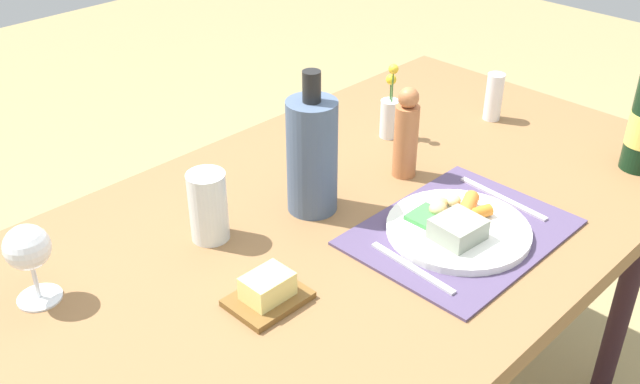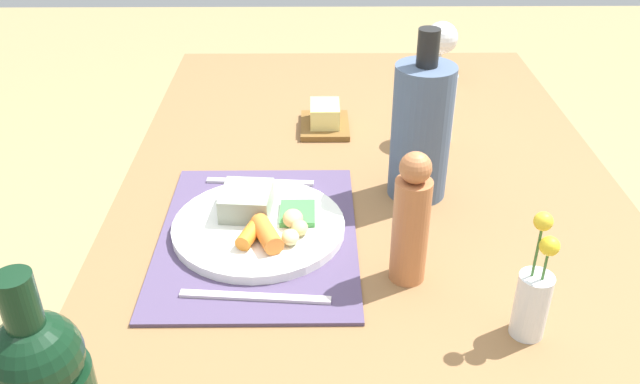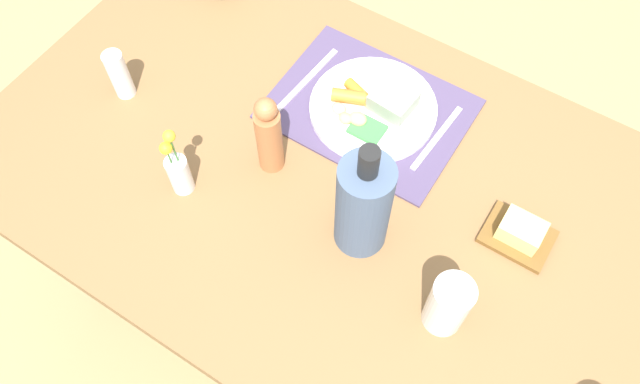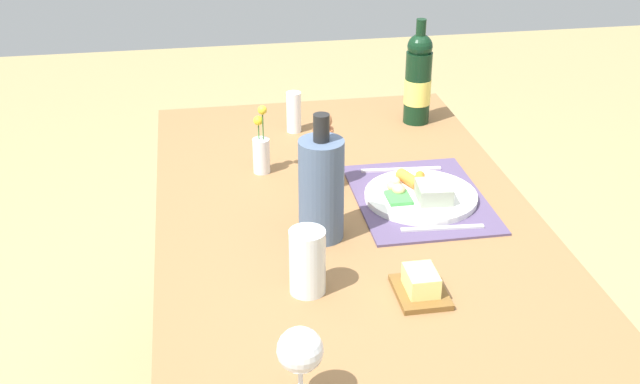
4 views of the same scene
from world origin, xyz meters
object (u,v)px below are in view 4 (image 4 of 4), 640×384
at_px(water_tumbler, 307,265).
at_px(wine_bottle, 418,80).
at_px(dining_table, 349,246).
at_px(fork, 442,228).
at_px(knife, 401,169).
at_px(pepper_mill, 323,153).
at_px(wine_glass, 300,353).
at_px(flower_vase, 261,150).
at_px(butter_dish, 421,285).
at_px(cooler_bottle, 321,188).
at_px(dinner_plate, 421,194).
at_px(salt_shaker, 294,112).

relative_size(water_tumbler, wine_bottle, 0.44).
bearing_deg(dining_table, fork, -113.83).
height_order(dining_table, fork, fork).
distance_m(dining_table, knife, 0.30).
distance_m(water_tumbler, pepper_mill, 0.46).
height_order(fork, wine_glass, wine_glass).
bearing_deg(dining_table, flower_vase, 31.05).
bearing_deg(butter_dish, cooler_bottle, 31.02).
relative_size(dinner_plate, salt_shaker, 2.29).
xyz_separation_m(flower_vase, cooler_bottle, (-0.35, -0.10, 0.06)).
relative_size(pepper_mill, wine_bottle, 0.65).
xyz_separation_m(water_tumbler, flower_vase, (0.56, 0.03, 0.00)).
height_order(water_tumbler, wine_bottle, wine_bottle).
distance_m(flower_vase, cooler_bottle, 0.37).
xyz_separation_m(fork, cooler_bottle, (0.02, 0.28, 0.11)).
xyz_separation_m(butter_dish, wine_bottle, (0.88, -0.24, 0.11)).
bearing_deg(knife, flower_vase, 84.51).
bearing_deg(salt_shaker, cooler_bottle, 177.76).
bearing_deg(salt_shaker, dinner_plate, -153.51).
height_order(dining_table, pepper_mill, pepper_mill).
bearing_deg(dinner_plate, pepper_mill, 63.07).
relative_size(dining_table, fork, 8.18).
bearing_deg(salt_shaker, wine_glass, 172.58).
bearing_deg(flower_vase, salt_shaker, -25.26).
bearing_deg(knife, butter_dish, 173.92).
bearing_deg(wine_glass, salt_shaker, -7.42).
xyz_separation_m(butter_dish, flower_vase, (0.62, 0.25, 0.04)).
bearing_deg(pepper_mill, dinner_plate, -116.93).
xyz_separation_m(dinner_plate, flower_vase, (0.23, 0.36, 0.04)).
height_order(dining_table, water_tumbler, water_tumbler).
height_order(flower_vase, cooler_bottle, cooler_bottle).
distance_m(salt_shaker, wine_glass, 1.15).
bearing_deg(water_tumbler, pepper_mill, -13.68).
bearing_deg(cooler_bottle, knife, -42.08).
height_order(flower_vase, salt_shaker, flower_vase).
bearing_deg(pepper_mill, salt_shaker, 3.22).
bearing_deg(pepper_mill, wine_glass, 167.48).
distance_m(dining_table, flower_vase, 0.37).
bearing_deg(pepper_mill, fork, -138.47).
relative_size(fork, salt_shaker, 1.60).
bearing_deg(knife, water_tumbler, 151.67).
xyz_separation_m(fork, wine_bottle, (0.65, -0.12, 0.12)).
relative_size(water_tumbler, flower_vase, 0.74).
height_order(butter_dish, flower_vase, flower_vase).
bearing_deg(butter_dish, pepper_mill, 12.65).
xyz_separation_m(salt_shaker, wine_glass, (-1.14, 0.15, 0.04)).
relative_size(salt_shaker, cooler_bottle, 0.41).
xyz_separation_m(dining_table, fork, (-0.09, -0.20, 0.08)).
bearing_deg(dining_table, wine_bottle, -29.46).
relative_size(water_tumbler, wine_glass, 0.95).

